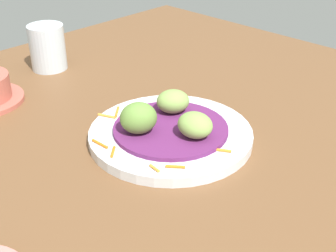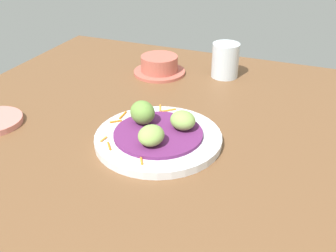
{
  "view_description": "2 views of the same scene",
  "coord_description": "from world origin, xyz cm",
  "px_view_note": "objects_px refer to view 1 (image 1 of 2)",
  "views": [
    {
      "loc": [
        45.86,
        43.35,
        39.8
      ],
      "look_at": [
        2.11,
        0.98,
        5.4
      ],
      "focal_mm": 50.35,
      "sensor_mm": 36.0,
      "label": 1
    },
    {
      "loc": [
        -26.88,
        62.37,
        44.44
      ],
      "look_at": [
        -1.32,
        -0.59,
        5.73
      ],
      "focal_mm": 42.89,
      "sensor_mm": 36.0,
      "label": 2
    }
  ],
  "objects_px": {
    "guac_scoop_right": "(138,118)",
    "water_glass": "(47,47)",
    "guac_scoop_left": "(195,125)",
    "main_plate": "(169,134)",
    "guac_scoop_center": "(173,101)"
  },
  "relations": [
    {
      "from": "guac_scoop_right",
      "to": "main_plate",
      "type": "bearing_deg",
      "value": 156.29
    },
    {
      "from": "main_plate",
      "to": "guac_scoop_left",
      "type": "xyz_separation_m",
      "value": [
        -0.01,
        0.05,
        0.03
      ]
    },
    {
      "from": "guac_scoop_center",
      "to": "water_glass",
      "type": "relative_size",
      "value": 0.58
    },
    {
      "from": "guac_scoop_right",
      "to": "water_glass",
      "type": "distance_m",
      "value": 0.36
    },
    {
      "from": "guac_scoop_right",
      "to": "water_glass",
      "type": "height_order",
      "value": "water_glass"
    },
    {
      "from": "guac_scoop_center",
      "to": "main_plate",
      "type": "bearing_deg",
      "value": 36.29
    },
    {
      "from": "main_plate",
      "to": "guac_scoop_right",
      "type": "distance_m",
      "value": 0.06
    },
    {
      "from": "main_plate",
      "to": "guac_scoop_center",
      "type": "xyz_separation_m",
      "value": [
        -0.04,
        -0.03,
        0.03
      ]
    },
    {
      "from": "guac_scoop_right",
      "to": "water_glass",
      "type": "xyz_separation_m",
      "value": [
        -0.08,
        -0.36,
        -0.0
      ]
    },
    {
      "from": "water_glass",
      "to": "main_plate",
      "type": "bearing_deg",
      "value": 85.06
    },
    {
      "from": "guac_scoop_center",
      "to": "guac_scoop_right",
      "type": "relative_size",
      "value": 0.96
    },
    {
      "from": "main_plate",
      "to": "water_glass",
      "type": "xyz_separation_m",
      "value": [
        -0.03,
        -0.38,
        0.04
      ]
    },
    {
      "from": "main_plate",
      "to": "guac_scoop_right",
      "type": "height_order",
      "value": "guac_scoop_right"
    },
    {
      "from": "main_plate",
      "to": "guac_scoop_right",
      "type": "xyz_separation_m",
      "value": [
        0.04,
        -0.02,
        0.04
      ]
    },
    {
      "from": "guac_scoop_left",
      "to": "main_plate",
      "type": "bearing_deg",
      "value": -83.71
    }
  ]
}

